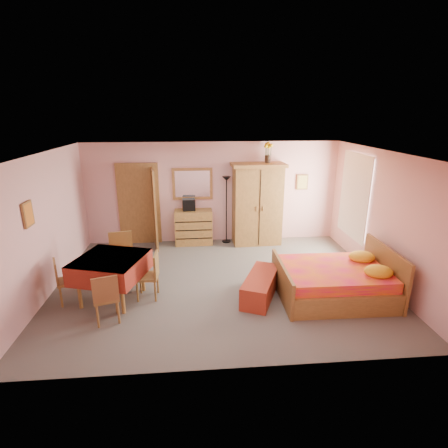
{
  "coord_description": "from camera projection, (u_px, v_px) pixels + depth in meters",
  "views": [
    {
      "loc": [
        -0.48,
        -6.37,
        3.31
      ],
      "look_at": [
        0.1,
        0.3,
        1.15
      ],
      "focal_mm": 28.0,
      "sensor_mm": 36.0,
      "label": 1
    }
  ],
  "objects": [
    {
      "name": "floor",
      "position": [
        220.0,
        282.0,
        7.09
      ],
      "size": [
        6.5,
        6.5,
        0.0
      ],
      "primitive_type": "plane",
      "color": "slate",
      "rests_on": "ground"
    },
    {
      "name": "ceiling",
      "position": [
        220.0,
        153.0,
        6.29
      ],
      "size": [
        6.5,
        6.5,
        0.0
      ],
      "primitive_type": "plane",
      "rotation": [
        3.14,
        0.0,
        0.0
      ],
      "color": "brown",
      "rests_on": "wall_back"
    },
    {
      "name": "wall_back",
      "position": [
        213.0,
        193.0,
        9.06
      ],
      "size": [
        6.5,
        0.1,
        2.6
      ],
      "primitive_type": "cube",
      "color": "#DFA2A2",
      "rests_on": "floor"
    },
    {
      "name": "wall_front",
      "position": [
        235.0,
        282.0,
        4.32
      ],
      "size": [
        6.5,
        0.1,
        2.6
      ],
      "primitive_type": "cube",
      "color": "#DFA2A2",
      "rests_on": "floor"
    },
    {
      "name": "wall_left",
      "position": [
        44.0,
        226.0,
        6.43
      ],
      "size": [
        0.1,
        5.0,
        2.6
      ],
      "primitive_type": "cube",
      "color": "#DFA2A2",
      "rests_on": "floor"
    },
    {
      "name": "wall_right",
      "position": [
        382.0,
        217.0,
        6.96
      ],
      "size": [
        0.1,
        5.0,
        2.6
      ],
      "primitive_type": "cube",
      "color": "#DFA2A2",
      "rests_on": "floor"
    },
    {
      "name": "doorway",
      "position": [
        139.0,
        205.0,
        8.96
      ],
      "size": [
        1.06,
        0.12,
        2.15
      ],
      "primitive_type": "cube",
      "color": "#9E6B35",
      "rests_on": "floor"
    },
    {
      "name": "window",
      "position": [
        355.0,
        196.0,
        8.05
      ],
      "size": [
        0.08,
        1.4,
        1.95
      ],
      "primitive_type": "cube",
      "color": "white",
      "rests_on": "wall_right"
    },
    {
      "name": "picture_left",
      "position": [
        28.0,
        214.0,
        5.74
      ],
      "size": [
        0.04,
        0.32,
        0.42
      ],
      "primitive_type": "cube",
      "color": "orange",
      "rests_on": "wall_left"
    },
    {
      "name": "picture_back",
      "position": [
        302.0,
        182.0,
        9.15
      ],
      "size": [
        0.3,
        0.04,
        0.4
      ],
      "primitive_type": "cube",
      "color": "#D8BF59",
      "rests_on": "wall_back"
    },
    {
      "name": "chest_of_drawers",
      "position": [
        194.0,
        227.0,
        9.06
      ],
      "size": [
        0.96,
        0.49,
        0.9
      ],
      "primitive_type": "cube",
      "rotation": [
        0.0,
        0.0,
        0.01
      ],
      "color": "#A17436",
      "rests_on": "floor"
    },
    {
      "name": "wall_mirror",
      "position": [
        193.0,
        184.0,
        8.93
      ],
      "size": [
        1.03,
        0.06,
        0.81
      ],
      "primitive_type": "cube",
      "rotation": [
        0.0,
        0.0,
        0.0
      ],
      "color": "white",
      "rests_on": "wall_back"
    },
    {
      "name": "stereo",
      "position": [
        189.0,
        205.0,
        8.88
      ],
      "size": [
        0.34,
        0.26,
        0.3
      ],
      "primitive_type": "cube",
      "rotation": [
        0.0,
        0.0,
        0.09
      ],
      "color": "black",
      "rests_on": "chest_of_drawers"
    },
    {
      "name": "floor_lamp",
      "position": [
        226.0,
        210.0,
        9.04
      ],
      "size": [
        0.26,
        0.26,
        1.75
      ],
      "primitive_type": "cube",
      "rotation": [
        0.0,
        0.0,
        -0.18
      ],
      "color": "black",
      "rests_on": "floor"
    },
    {
      "name": "wardrobe",
      "position": [
        257.0,
        204.0,
        8.93
      ],
      "size": [
        1.36,
        0.74,
        2.09
      ],
      "primitive_type": "cube",
      "rotation": [
        0.0,
        0.0,
        0.04
      ],
      "color": "olive",
      "rests_on": "floor"
    },
    {
      "name": "sunflower_vase",
      "position": [
        268.0,
        152.0,
        8.64
      ],
      "size": [
        0.21,
        0.21,
        0.51
      ],
      "primitive_type": "cube",
      "rotation": [
        0.0,
        0.0,
        -0.05
      ],
      "color": "yellow",
      "rests_on": "wardrobe"
    },
    {
      "name": "bed",
      "position": [
        334.0,
        273.0,
        6.44
      ],
      "size": [
        2.06,
        1.63,
        0.94
      ],
      "primitive_type": "cube",
      "rotation": [
        0.0,
        0.0,
        -0.01
      ],
      "color": "#DE1546",
      "rests_on": "floor"
    },
    {
      "name": "bench",
      "position": [
        261.0,
        286.0,
        6.5
      ],
      "size": [
        0.94,
        1.35,
        0.42
      ],
      "primitive_type": "cube",
      "rotation": [
        0.0,
        0.0,
        -0.41
      ],
      "color": "maroon",
      "rests_on": "floor"
    },
    {
      "name": "dining_table",
      "position": [
        112.0,
        278.0,
        6.35
      ],
      "size": [
        1.41,
        1.41,
        0.83
      ],
      "primitive_type": "cube",
      "rotation": [
        0.0,
        0.0,
        -0.29
      ],
      "color": "maroon",
      "rests_on": "floor"
    },
    {
      "name": "chair_south",
      "position": [
        106.0,
        297.0,
        5.68
      ],
      "size": [
        0.5,
        0.5,
        0.87
      ],
      "primitive_type": "cube",
      "rotation": [
        0.0,
        0.0,
        0.3
      ],
      "color": "olive",
      "rests_on": "floor"
    },
    {
      "name": "chair_north",
      "position": [
        122.0,
        259.0,
        6.99
      ],
      "size": [
        0.54,
        0.54,
        1.01
      ],
      "primitive_type": "cube",
      "rotation": [
        0.0,
        0.0,
        3.34
      ],
      "color": "#AC7E3A",
      "rests_on": "floor"
    },
    {
      "name": "chair_west",
      "position": [
        68.0,
        280.0,
        6.27
      ],
      "size": [
        0.5,
        0.5,
        0.83
      ],
      "primitive_type": "cube",
      "rotation": [
        0.0,
        0.0,
        -1.16
      ],
      "color": "olive",
      "rests_on": "floor"
    },
    {
      "name": "chair_east",
      "position": [
        147.0,
        276.0,
        6.4
      ],
      "size": [
        0.41,
        0.41,
        0.87
      ],
      "primitive_type": "cube",
      "rotation": [
        0.0,
        0.0,
        1.53
      ],
      "color": "olive",
      "rests_on": "floor"
    }
  ]
}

